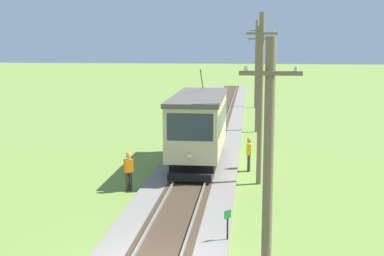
# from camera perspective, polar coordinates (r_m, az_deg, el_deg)

# --- Properties ---
(red_tram) EXTENTS (2.60, 8.54, 4.79)m
(red_tram) POSITION_cam_1_polar(r_m,az_deg,el_deg) (27.94, 0.72, 0.25)
(red_tram) COLOR beige
(red_tram) RESTS_ON rail_right
(utility_pole_foreground) EXTENTS (1.40, 0.58, 6.77)m
(utility_pole_foreground) POSITION_cam_1_polar(r_m,az_deg,el_deg) (12.37, 8.15, -5.68)
(utility_pole_foreground) COLOR #7A664C
(utility_pole_foreground) RESTS_ON ground
(utility_pole_near_tram) EXTENTS (1.40, 0.34, 7.89)m
(utility_pole_near_tram) POSITION_cam_1_polar(r_m,az_deg,el_deg) (24.50, 7.35, 3.23)
(utility_pole_near_tram) COLOR #7A664C
(utility_pole_near_tram) RESTS_ON ground
(utility_pole_mid) EXTENTS (1.40, 0.37, 7.61)m
(utility_pole_mid) POSITION_cam_1_polar(r_m,az_deg,el_deg) (38.59, 7.03, 5.32)
(utility_pole_mid) COLOR #7A664C
(utility_pole_mid) RESTS_ON ground
(utility_pole_far) EXTENTS (1.40, 0.37, 8.49)m
(utility_pole_far) POSITION_cam_1_polar(r_m,az_deg,el_deg) (52.35, 6.90, 6.90)
(utility_pole_far) COLOR #7A664C
(utility_pole_far) RESTS_ON ground
(trackside_signal_marker) EXTENTS (0.21, 0.21, 1.18)m
(trackside_signal_marker) POSITION_cam_1_polar(r_m,az_deg,el_deg) (17.76, 3.83, -10.36)
(trackside_signal_marker) COLOR black
(trackside_signal_marker) RESTS_ON ground
(track_worker) EXTENTS (0.45, 0.42, 1.78)m
(track_worker) POSITION_cam_1_polar(r_m,az_deg,el_deg) (23.82, -6.81, -4.43)
(track_worker) COLOR #38332D
(track_worker) RESTS_ON ground
(second_worker) EXTENTS (0.26, 0.39, 1.78)m
(second_worker) POSITION_cam_1_polar(r_m,az_deg,el_deg) (27.28, 6.13, -2.62)
(second_worker) COLOR #38332D
(second_worker) RESTS_ON ground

